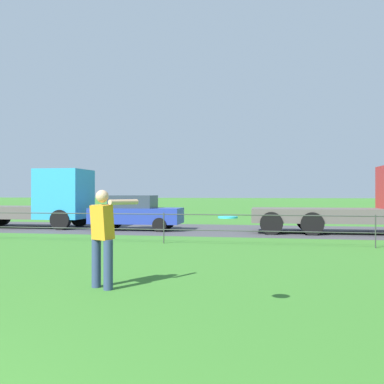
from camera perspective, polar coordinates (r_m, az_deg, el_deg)
The scene contains 7 objects.
street_strip at distance 19.73m, azimuth 0.43°, elevation -4.91°, with size 80.00×6.41×0.01m, color #424247.
park_fence at distance 14.25m, azimuth -3.71°, elevation -4.01°, with size 39.03×0.04×1.00m.
person_thrower at distance 7.67m, azimuth -11.58°, elevation -5.54°, with size 0.76×0.67×1.69m.
frisbee at distance 5.97m, azimuth 4.71°, elevation -3.31°, with size 0.32×0.32×0.03m.
flatbed_truck_left at distance 22.06m, azimuth -19.79°, elevation -1.24°, with size 7.38×2.65×2.75m.
car_blue_center at distance 19.56m, azimuth -7.37°, elevation -2.67°, with size 4.06×1.93×1.54m.
flatbed_truck_far_right at distance 19.01m, azimuth 22.41°, elevation -1.41°, with size 7.37×2.61×2.75m.
Camera 1 is at (3.62, -1.28, 1.63)m, focal length 40.79 mm.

